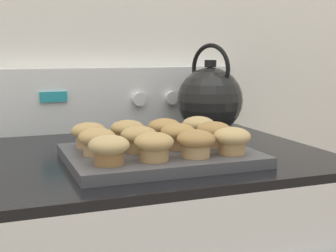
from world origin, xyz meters
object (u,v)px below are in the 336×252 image
muffin_r0_c1 (154,145)px  muffin_r2_c3 (198,127)px  muffin_r2_c1 (128,131)px  muffin_r0_c0 (109,148)px  muffin_r1_c2 (178,135)px  muffin_r0_c3 (232,139)px  tea_kettle (210,99)px  muffin_r2_c0 (89,134)px  muffin_r1_c3 (214,133)px  muffin_r0_c2 (196,142)px  muffin_r1_c1 (139,138)px  muffin_r2_c2 (165,129)px  muffin_r1_c0 (97,140)px  muffin_pan (159,155)px

muffin_r0_c1 → muffin_r2_c3: (0.17, 0.17, 0.00)m
muffin_r2_c1 → muffin_r2_c3: 0.17m
muffin_r0_c0 → muffin_r1_c2: 0.19m
muffin_r0_c3 → tea_kettle: bearing=71.2°
muffin_r2_c0 → tea_kettle: (0.38, 0.19, 0.04)m
muffin_r1_c3 → muffin_r2_c3: (0.00, 0.09, 0.00)m
muffin_r0_c2 → muffin_r0_c0: bearing=179.3°
muffin_r0_c2 → muffin_r1_c1: bearing=137.1°
muffin_r0_c0 → tea_kettle: 0.52m
muffin_r2_c2 → muffin_r2_c3: size_ratio=1.00×
muffin_r2_c1 → muffin_r2_c3: size_ratio=1.00×
muffin_r1_c0 → muffin_r2_c2: size_ratio=1.00×
muffin_r0_c3 → muffin_r2_c2: size_ratio=1.00×
muffin_r0_c3 → muffin_r2_c1: 0.24m
muffin_r0_c0 → muffin_r2_c2: size_ratio=1.00×
muffin_r2_c0 → muffin_r2_c2: 0.17m
muffin_r1_c2 → muffin_r1_c3: size_ratio=1.00×
muffin_r2_c2 → muffin_pan: bearing=-117.3°
muffin_r1_c1 → tea_kettle: 0.41m
muffin_r2_c3 → muffin_r1_c0: bearing=-161.7°
muffin_r0_c2 → muffin_r1_c1: 0.12m
muffin_r0_c2 → muffin_r1_c2: 0.09m
muffin_r1_c2 → muffin_r2_c0: same height
muffin_r0_c0 → muffin_r2_c1: bearing=64.0°
muffin_r1_c1 → muffin_r0_c2: bearing=-42.9°
muffin_r1_c3 → muffin_r2_c0: bearing=161.9°
muffin_r0_c0 → muffin_r2_c2: (0.17, 0.17, 0.00)m
muffin_r2_c1 → tea_kettle: size_ratio=0.30×
muffin_r1_c0 → muffin_r2_c1: same height
muffin_pan → muffin_r1_c2: 0.06m
muffin_pan → muffin_r2_c2: size_ratio=5.05×
muffin_r1_c2 → muffin_r1_c3: 0.08m
muffin_r0_c1 → muffin_r0_c2: 0.09m
muffin_r2_c2 → muffin_r0_c3: bearing=-63.2°
muffin_r2_c1 → muffin_r2_c2: size_ratio=1.00×
muffin_r1_c1 → muffin_r2_c1: same height
muffin_r1_c1 → muffin_r2_c0: (-0.09, 0.08, 0.00)m
muffin_r1_c0 → muffin_r1_c1: bearing=-2.7°
muffin_r2_c1 → muffin_r1_c2: bearing=-44.3°
muffin_r0_c2 → muffin_r0_c1: bearing=178.7°
muffin_r0_c0 → muffin_r1_c0: (-0.00, 0.09, 0.00)m
muffin_pan → muffin_r1_c2: bearing=3.5°
muffin_r0_c2 → muffin_r1_c0: size_ratio=1.00×
muffin_r1_c3 → tea_kettle: (0.12, 0.28, 0.04)m
muffin_r1_c0 → muffin_r1_c3: same height
muffin_r0_c2 → muffin_r1_c1: (-0.09, 0.08, 0.00)m
muffin_r2_c1 → tea_kettle: 0.35m
muffin_r0_c2 → muffin_r2_c1: same height
muffin_r0_c2 → muffin_r2_c1: bearing=117.2°
muffin_r2_c2 → muffin_r0_c0: bearing=-135.6°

